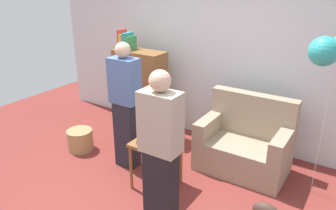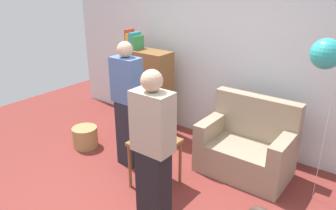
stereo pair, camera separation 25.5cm
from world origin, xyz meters
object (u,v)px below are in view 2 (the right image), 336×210
at_px(bookshelf, 146,90).
at_px(birthday_cake, 155,137).
at_px(wicker_basket, 85,137).
at_px(balloon_bunch, 333,52).
at_px(couch, 247,147).
at_px(person_holding_cake, 153,155).
at_px(side_table, 155,148).
at_px(person_blowing_candles, 128,105).

xyz_separation_m(bookshelf, birthday_cake, (1.08, -1.12, -0.03)).
height_order(wicker_basket, balloon_bunch, balloon_bunch).
bearing_deg(couch, person_holding_cake, -100.18).
height_order(couch, wicker_basket, couch).
xyz_separation_m(couch, side_table, (-0.72, -0.93, 0.16)).
xyz_separation_m(birthday_cake, balloon_bunch, (1.52, 0.84, 1.02)).
bearing_deg(couch, side_table, -127.93).
xyz_separation_m(person_blowing_candles, wicker_basket, (-0.83, -0.06, -0.68)).
height_order(person_blowing_candles, balloon_bunch, balloon_bunch).
bearing_deg(birthday_cake, side_table, 98.79).
xyz_separation_m(side_table, balloon_bunch, (1.52, 0.84, 1.16)).
xyz_separation_m(couch, person_blowing_candles, (-1.31, -0.75, 0.49)).
relative_size(side_table, person_holding_cake, 0.36).
xyz_separation_m(couch, wicker_basket, (-2.14, -0.81, -0.19)).
bearing_deg(bookshelf, couch, -5.89).
bearing_deg(person_blowing_candles, balloon_bunch, 25.68).
height_order(birthday_cake, person_holding_cake, person_holding_cake).
distance_m(birthday_cake, wicker_basket, 1.50).
relative_size(bookshelf, side_table, 2.69).
bearing_deg(birthday_cake, couch, 52.07).
xyz_separation_m(person_holding_cake, balloon_bunch, (1.06, 1.41, 0.83)).
distance_m(bookshelf, side_table, 1.56).
relative_size(couch, bookshelf, 0.69).
distance_m(birthday_cake, balloon_bunch, 2.01).
bearing_deg(birthday_cake, person_holding_cake, -51.69).
relative_size(couch, person_blowing_candles, 0.67).
bearing_deg(bookshelf, wicker_basket, -108.84).
height_order(bookshelf, birthday_cake, bookshelf).
distance_m(person_blowing_candles, wicker_basket, 1.08).
distance_m(person_holding_cake, wicker_basket, 2.11).
bearing_deg(bookshelf, person_blowing_candles, -62.14).
height_order(person_holding_cake, balloon_bunch, balloon_bunch).
distance_m(bookshelf, birthday_cake, 1.55).
bearing_deg(balloon_bunch, couch, 173.41).
height_order(person_blowing_candles, wicker_basket, person_blowing_candles).
relative_size(side_table, person_blowing_candles, 0.36).
bearing_deg(birthday_cake, person_blowing_candles, 162.53).
relative_size(couch, balloon_bunch, 0.60).
xyz_separation_m(bookshelf, balloon_bunch, (2.60, -0.28, 0.99)).
relative_size(bookshelf, birthday_cake, 4.96).
xyz_separation_m(birthday_cake, wicker_basket, (-1.42, 0.12, -0.49)).
xyz_separation_m(bookshelf, person_holding_cake, (1.53, -1.69, 0.16)).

